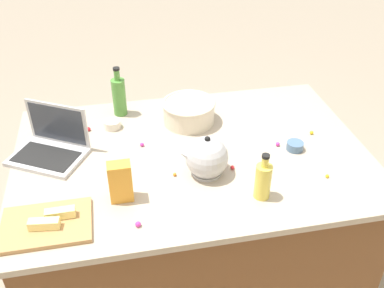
{
  "coord_description": "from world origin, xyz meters",
  "views": [
    {
      "loc": [
        0.32,
        1.58,
        2.08
      ],
      "look_at": [
        0.0,
        0.0,
        0.95
      ],
      "focal_mm": 41.29,
      "sensor_mm": 36.0,
      "label": 1
    }
  ],
  "objects": [
    {
      "name": "cutting_board",
      "position": [
        0.61,
        0.35,
        0.91
      ],
      "size": [
        0.33,
        0.23,
        0.02
      ],
      "primitive_type": "cube",
      "color": "#AD7F4C",
      "rests_on": "island_counter"
    },
    {
      "name": "butter_stick_right",
      "position": [
        0.62,
        0.37,
        0.94
      ],
      "size": [
        0.11,
        0.05,
        0.04
      ],
      "primitive_type": "cube",
      "rotation": [
        0.0,
        0.0,
        -0.12
      ],
      "color": "#F4E58C",
      "rests_on": "cutting_board"
    },
    {
      "name": "candy_0",
      "position": [
        -0.6,
        -0.04,
        0.91
      ],
      "size": [
        0.02,
        0.02,
        0.02
      ],
      "primitive_type": "sphere",
      "color": "yellow",
      "rests_on": "island_counter"
    },
    {
      "name": "ground_plane",
      "position": [
        0.0,
        0.0,
        0.0
      ],
      "size": [
        12.0,
        12.0,
        0.0
      ],
      "primitive_type": "plane",
      "color": "gray"
    },
    {
      "name": "candy_5",
      "position": [
        0.46,
        -0.28,
        0.91
      ],
      "size": [
        0.02,
        0.02,
        0.02
      ],
      "primitive_type": "sphere",
      "color": "red",
      "rests_on": "island_counter"
    },
    {
      "name": "laptop",
      "position": [
        0.62,
        -0.12,
        0.95
      ],
      "size": [
        0.38,
        0.35,
        0.22
      ],
      "color": "#B7B7BC",
      "rests_on": "island_counter"
    },
    {
      "name": "kettle",
      "position": [
        -0.03,
        0.15,
        0.98
      ],
      "size": [
        0.21,
        0.18,
        0.2
      ],
      "color": "#ADADB2",
      "rests_on": "island_counter"
    },
    {
      "name": "candy_3",
      "position": [
        -0.4,
        0.02,
        0.91
      ],
      "size": [
        0.02,
        0.02,
        0.02
      ],
      "primitive_type": "sphere",
      "color": "#CC3399",
      "rests_on": "island_counter"
    },
    {
      "name": "mixing_bowl_large",
      "position": [
        -0.04,
        -0.27,
        0.96
      ],
      "size": [
        0.26,
        0.26,
        0.12
      ],
      "color": "beige",
      "rests_on": "island_counter"
    },
    {
      "name": "island_counter",
      "position": [
        0.0,
        0.0,
        0.45
      ],
      "size": [
        1.59,
        1.07,
        0.9
      ],
      "color": "brown",
      "rests_on": "ground"
    },
    {
      "name": "bottle_olive",
      "position": [
        0.29,
        -0.41,
        1.0
      ],
      "size": [
        0.07,
        0.07,
        0.26
      ],
      "color": "#4C8C38",
      "rests_on": "island_counter"
    },
    {
      "name": "ramekin_small",
      "position": [
        -0.47,
        0.06,
        0.92
      ],
      "size": [
        0.08,
        0.08,
        0.04
      ],
      "primitive_type": "cylinder",
      "color": "slate",
      "rests_on": "island_counter"
    },
    {
      "name": "bottle_oil",
      "position": [
        -0.21,
        0.34,
        0.98
      ],
      "size": [
        0.06,
        0.06,
        0.2
      ],
      "color": "#DBC64C",
      "rests_on": "island_counter"
    },
    {
      "name": "candy_1",
      "position": [
        0.1,
        0.15,
        0.91
      ],
      "size": [
        0.01,
        0.01,
        0.01
      ],
      "primitive_type": "sphere",
      "color": "orange",
      "rests_on": "island_counter"
    },
    {
      "name": "candy_6",
      "position": [
        0.28,
        0.41,
        0.91
      ],
      "size": [
        0.02,
        0.02,
        0.02
      ],
      "primitive_type": "sphere",
      "color": "#CC3399",
      "rests_on": "island_counter"
    },
    {
      "name": "candy_7",
      "position": [
        -0.52,
        0.28,
        0.91
      ],
      "size": [
        0.02,
        0.02,
        0.02
      ],
      "primitive_type": "sphere",
      "color": "yellow",
      "rests_on": "island_counter"
    },
    {
      "name": "candy_2",
      "position": [
        -0.15,
        0.15,
        0.91
      ],
      "size": [
        0.02,
        0.02,
        0.02
      ],
      "primitive_type": "sphere",
      "color": "red",
      "rests_on": "island_counter"
    },
    {
      "name": "ramekin_medium",
      "position": [
        0.34,
        -0.28,
        0.92
      ],
      "size": [
        0.08,
        0.08,
        0.04
      ],
      "primitive_type": "cylinder",
      "color": "beige",
      "rests_on": "island_counter"
    },
    {
      "name": "butter_stick_left",
      "position": [
        0.56,
        0.32,
        0.94
      ],
      "size": [
        0.11,
        0.04,
        0.04
      ],
      "primitive_type": "cube",
      "rotation": [
        0.0,
        0.0,
        0.01
      ],
      "color": "#F4E58C",
      "rests_on": "cutting_board"
    },
    {
      "name": "candy_bag",
      "position": [
        0.33,
        0.25,
        0.99
      ],
      "size": [
        0.09,
        0.06,
        0.17
      ],
      "primitive_type": "cube",
      "color": "gold",
      "rests_on": "island_counter"
    },
    {
      "name": "candy_4",
      "position": [
        0.22,
        -0.1,
        0.91
      ],
      "size": [
        0.02,
        0.02,
        0.02
      ],
      "primitive_type": "sphere",
      "color": "#CC3399",
      "rests_on": "island_counter"
    }
  ]
}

